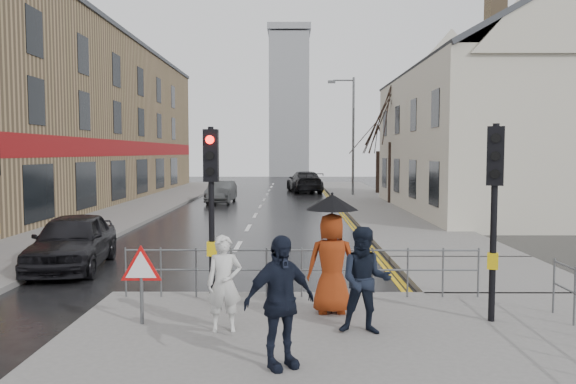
{
  "coord_description": "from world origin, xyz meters",
  "views": [
    {
      "loc": [
        1.73,
        -10.54,
        3.05
      ],
      "look_at": [
        1.66,
        3.38,
        2.07
      ],
      "focal_mm": 35.0,
      "sensor_mm": 36.0,
      "label": 1
    }
  ],
  "objects_px": {
    "pedestrian_a": "(224,283)",
    "pedestrian_with_umbrella": "(332,250)",
    "car_mid": "(221,192)",
    "car_parked": "(72,241)",
    "pedestrian_b": "(365,280)",
    "pedestrian_d": "(280,302)"
  },
  "relations": [
    {
      "from": "pedestrian_a",
      "to": "pedestrian_with_umbrella",
      "type": "distance_m",
      "value": 2.13
    },
    {
      "from": "car_mid",
      "to": "car_parked",
      "type": "bearing_deg",
      "value": -92.42
    },
    {
      "from": "pedestrian_b",
      "to": "pedestrian_with_umbrella",
      "type": "xyz_separation_m",
      "value": [
        -0.45,
        1.14,
        0.29
      ]
    },
    {
      "from": "pedestrian_b",
      "to": "car_parked",
      "type": "bearing_deg",
      "value": 147.32
    },
    {
      "from": "pedestrian_d",
      "to": "car_parked",
      "type": "height_order",
      "value": "pedestrian_d"
    },
    {
      "from": "pedestrian_d",
      "to": "pedestrian_with_umbrella",
      "type": "bearing_deg",
      "value": 40.66
    },
    {
      "from": "car_mid",
      "to": "pedestrian_with_umbrella",
      "type": "bearing_deg",
      "value": -76.2
    },
    {
      "from": "car_parked",
      "to": "pedestrian_a",
      "type": "bearing_deg",
      "value": -57.05
    },
    {
      "from": "pedestrian_with_umbrella",
      "to": "car_mid",
      "type": "bearing_deg",
      "value": 101.76
    },
    {
      "from": "pedestrian_d",
      "to": "car_parked",
      "type": "bearing_deg",
      "value": 97.8
    },
    {
      "from": "pedestrian_a",
      "to": "car_parked",
      "type": "relative_size",
      "value": 0.37
    },
    {
      "from": "pedestrian_with_umbrella",
      "to": "pedestrian_d",
      "type": "distance_m",
      "value": 2.75
    },
    {
      "from": "pedestrian_b",
      "to": "pedestrian_with_umbrella",
      "type": "relative_size",
      "value": 0.8
    },
    {
      "from": "pedestrian_with_umbrella",
      "to": "pedestrian_d",
      "type": "relative_size",
      "value": 1.2
    },
    {
      "from": "pedestrian_d",
      "to": "car_mid",
      "type": "relative_size",
      "value": 0.45
    },
    {
      "from": "pedestrian_b",
      "to": "car_mid",
      "type": "relative_size",
      "value": 0.43
    },
    {
      "from": "pedestrian_a",
      "to": "car_mid",
      "type": "relative_size",
      "value": 0.39
    },
    {
      "from": "pedestrian_d",
      "to": "pedestrian_a",
      "type": "bearing_deg",
      "value": 90.62
    },
    {
      "from": "pedestrian_b",
      "to": "pedestrian_d",
      "type": "relative_size",
      "value": 0.95
    },
    {
      "from": "pedestrian_d",
      "to": "car_parked",
      "type": "xyz_separation_m",
      "value": [
        -5.58,
        7.11,
        -0.32
      ]
    },
    {
      "from": "pedestrian_a",
      "to": "pedestrian_d",
      "type": "distance_m",
      "value": 1.82
    },
    {
      "from": "pedestrian_b",
      "to": "car_parked",
      "type": "xyz_separation_m",
      "value": [
        -6.92,
        5.67,
        -0.27
      ]
    }
  ]
}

